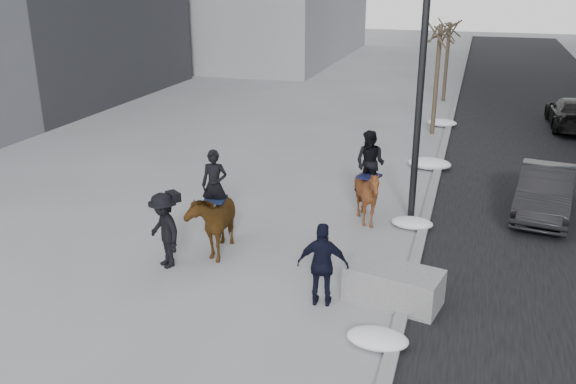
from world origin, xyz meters
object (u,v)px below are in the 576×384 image
(planter, at_px, (393,286))
(mounted_left, at_px, (214,215))
(car_near, at_px, (545,191))
(mounted_right, at_px, (368,188))

(planter, height_order, mounted_left, mounted_left)
(car_near, distance_m, mounted_left, 9.11)
(planter, xyz_separation_m, mounted_right, (-1.24, 3.92, 0.63))
(car_near, height_order, mounted_right, mounted_right)
(mounted_left, height_order, mounted_right, mounted_right)
(car_near, bearing_deg, mounted_right, -147.17)
(planter, relative_size, car_near, 0.47)
(planter, distance_m, mounted_left, 4.62)
(planter, bearing_deg, mounted_left, 165.03)
(planter, height_order, car_near, car_near)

